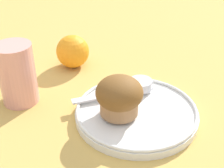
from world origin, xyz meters
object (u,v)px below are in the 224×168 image
object	(u,v)px
butter_knife	(113,94)
orange_fruit	(73,51)
juice_glass	(17,74)
muffin	(119,96)

from	to	relation	value
butter_knife	orange_fruit	world-z (taller)	orange_fruit
butter_knife	juice_glass	xyz separation A→B (m)	(-0.11, 0.15, 0.04)
muffin	orange_fruit	world-z (taller)	muffin
muffin	butter_knife	bearing A→B (deg)	49.72
butter_knife	orange_fruit	distance (m)	0.18
muffin	orange_fruit	xyz separation A→B (m)	(0.10, 0.21, -0.02)
muffin	butter_knife	size ratio (longest dim) A/B	0.56
butter_knife	orange_fruit	size ratio (longest dim) A/B	1.92
orange_fruit	butter_knife	bearing A→B (deg)	-109.43
butter_knife	juice_glass	size ratio (longest dim) A/B	1.22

